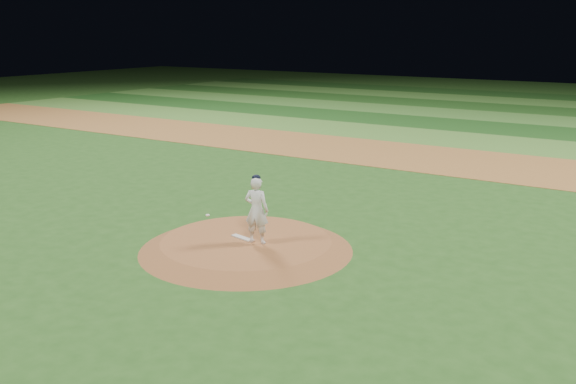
{
  "coord_description": "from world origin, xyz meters",
  "views": [
    {
      "loc": [
        9.39,
        -12.62,
        5.54
      ],
      "look_at": [
        0.0,
        2.0,
        1.1
      ],
      "focal_mm": 40.0,
      "sensor_mm": 36.0,
      "label": 1
    }
  ],
  "objects": [
    {
      "name": "outfield_stripe_4",
      "position": [
        0.0,
        39.5,
        0.01
      ],
      "size": [
        70.0,
        5.0,
        0.02
      ],
      "primitive_type": "cube",
      "color": "#3D742A",
      "rests_on": "ground"
    },
    {
      "name": "outfield_stripe_3",
      "position": [
        0.0,
        34.5,
        0.01
      ],
      "size": [
        70.0,
        5.0,
        0.02
      ],
      "primitive_type": "cube",
      "color": "#1D4A17",
      "rests_on": "ground"
    },
    {
      "name": "pitching_rubber",
      "position": [
        -0.19,
        0.06,
        0.27
      ],
      "size": [
        0.67,
        0.29,
        0.03
      ],
      "primitive_type": "cube",
      "rotation": [
        0.0,
        0.0,
        -0.21
      ],
      "color": "silver",
      "rests_on": "pitchers_mound"
    },
    {
      "name": "infield_dirt_band",
      "position": [
        0.0,
        14.0,
        0.01
      ],
      "size": [
        70.0,
        6.0,
        0.02
      ],
      "primitive_type": "cube",
      "color": "#97622E",
      "rests_on": "ground"
    },
    {
      "name": "rosin_bag",
      "position": [
        -2.22,
        1.13,
        0.29
      ],
      "size": [
        0.13,
        0.13,
        0.07
      ],
      "primitive_type": "ellipsoid",
      "color": "silver",
      "rests_on": "pitchers_mound"
    },
    {
      "name": "ground",
      "position": [
        0.0,
        0.0,
        0.0
      ],
      "size": [
        120.0,
        120.0,
        0.0
      ],
      "primitive_type": "plane",
      "color": "#24511A",
      "rests_on": "ground"
    },
    {
      "name": "outfield_stripe_0",
      "position": [
        0.0,
        19.5,
        0.01
      ],
      "size": [
        70.0,
        5.0,
        0.02
      ],
      "primitive_type": "cube",
      "color": "#467C2D",
      "rests_on": "ground"
    },
    {
      "name": "pitcher_on_mound",
      "position": [
        0.36,
        -0.02,
        1.12
      ],
      "size": [
        0.7,
        0.54,
        1.78
      ],
      "color": "white",
      "rests_on": "pitchers_mound"
    },
    {
      "name": "outfield_stripe_5",
      "position": [
        0.0,
        44.5,
        0.01
      ],
      "size": [
        70.0,
        5.0,
        0.02
      ],
      "primitive_type": "cube",
      "color": "#1A4416",
      "rests_on": "ground"
    },
    {
      "name": "outfield_stripe_2",
      "position": [
        0.0,
        29.5,
        0.01
      ],
      "size": [
        70.0,
        5.0,
        0.02
      ],
      "primitive_type": "cube",
      "color": "#3E772B",
      "rests_on": "ground"
    },
    {
      "name": "outfield_stripe_1",
      "position": [
        0.0,
        24.5,
        0.01
      ],
      "size": [
        70.0,
        5.0,
        0.02
      ],
      "primitive_type": "cube",
      "color": "#1A4917",
      "rests_on": "ground"
    },
    {
      "name": "pitchers_mound",
      "position": [
        0.0,
        0.0,
        0.12
      ],
      "size": [
        5.5,
        5.5,
        0.25
      ],
      "primitive_type": "cone",
      "color": "brown",
      "rests_on": "ground"
    }
  ]
}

